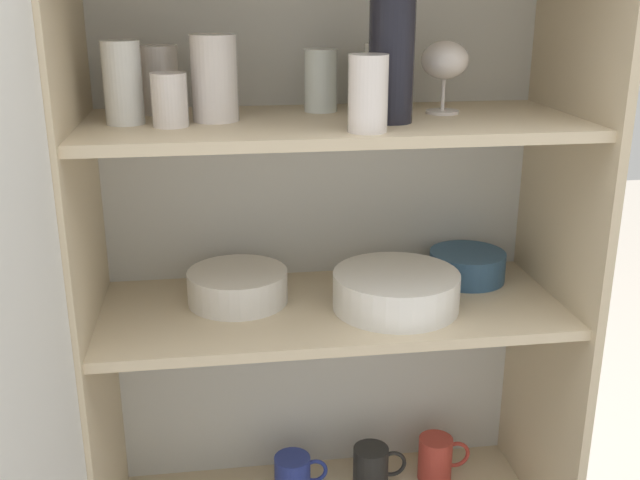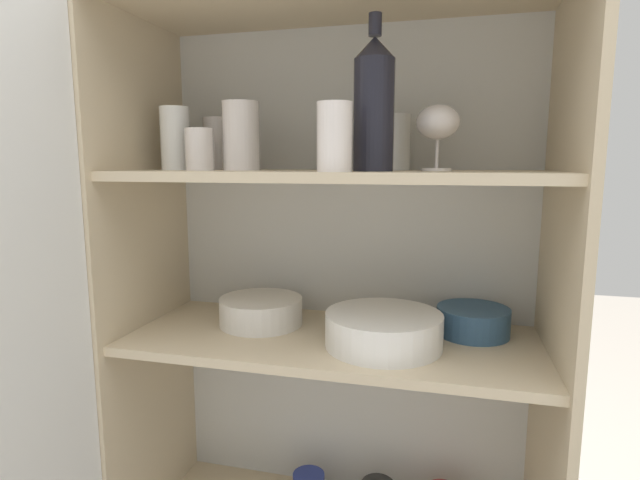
# 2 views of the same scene
# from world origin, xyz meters

# --- Properties ---
(cupboard_back_panel) EXTENTS (0.93, 0.02, 1.50)m
(cupboard_back_panel) POSITION_xyz_m (0.00, 0.38, 0.75)
(cupboard_back_panel) COLOR silver
(cupboard_back_panel) RESTS_ON ground_plane
(cupboard_side_left) EXTENTS (0.02, 0.40, 1.50)m
(cupboard_side_left) POSITION_xyz_m (-0.46, 0.18, 0.75)
(cupboard_side_left) COLOR #CCB793
(cupboard_side_left) RESTS_ON ground_plane
(cupboard_side_right) EXTENTS (0.02, 0.40, 1.50)m
(cupboard_side_right) POSITION_xyz_m (0.46, 0.18, 0.75)
(cupboard_side_right) COLOR #CCB793
(cupboard_side_right) RESTS_ON ground_plane
(shelf_board_middle) EXTENTS (0.90, 0.37, 0.02)m
(shelf_board_middle) POSITION_xyz_m (0.00, 0.18, 0.79)
(shelf_board_middle) COLOR beige
(shelf_board_upper) EXTENTS (0.90, 0.37, 0.02)m
(shelf_board_upper) POSITION_xyz_m (0.00, 0.18, 1.15)
(shelf_board_upper) COLOR beige
(tumbler_glass_0) EXTENTS (0.06, 0.06, 0.12)m
(tumbler_glass_0) POSITION_xyz_m (-0.01, 0.28, 1.22)
(tumbler_glass_0) COLOR white
(tumbler_glass_0) RESTS_ON shelf_board_upper
(tumbler_glass_1) EXTENTS (0.07, 0.07, 0.13)m
(tumbler_glass_1) POSITION_xyz_m (0.04, 0.05, 1.23)
(tumbler_glass_1) COLOR silver
(tumbler_glass_1) RESTS_ON shelf_board_upper
(tumbler_glass_2) EXTENTS (0.06, 0.06, 0.09)m
(tumbler_glass_2) POSITION_xyz_m (-0.29, 0.15, 1.21)
(tumbler_glass_2) COLOR silver
(tumbler_glass_2) RESTS_ON shelf_board_upper
(tumbler_glass_3) EXTENTS (0.07, 0.07, 0.13)m
(tumbler_glass_3) POSITION_xyz_m (-0.31, 0.29, 1.23)
(tumbler_glass_3) COLOR silver
(tumbler_glass_3) RESTS_ON shelf_board_upper
(tumbler_glass_4) EXTENTS (0.07, 0.07, 0.14)m
(tumbler_glass_4) POSITION_xyz_m (-0.37, 0.19, 1.24)
(tumbler_glass_4) COLOR white
(tumbler_glass_4) RESTS_ON shelf_board_upper
(tumbler_glass_5) EXTENTS (0.08, 0.08, 0.12)m
(tumbler_glass_5) POSITION_xyz_m (0.12, 0.30, 1.23)
(tumbler_glass_5) COLOR white
(tumbler_glass_5) RESTS_ON shelf_board_upper
(tumbler_glass_6) EXTENTS (0.08, 0.08, 0.15)m
(tumbler_glass_6) POSITION_xyz_m (-0.21, 0.20, 1.24)
(tumbler_glass_6) COLOR silver
(tumbler_glass_6) RESTS_ON shelf_board_upper
(wine_glass_0) EXTENTS (0.09, 0.09, 0.13)m
(wine_glass_0) POSITION_xyz_m (0.21, 0.22, 1.26)
(wine_glass_0) COLOR silver
(wine_glass_0) RESTS_ON shelf_board_upper
(wine_bottle) EXTENTS (0.08, 0.08, 0.30)m
(wine_bottle) POSITION_xyz_m (0.09, 0.14, 1.29)
(wine_bottle) COLOR black
(wine_bottle) RESTS_ON shelf_board_upper
(plate_stack_white) EXTENTS (0.24, 0.24, 0.07)m
(plate_stack_white) POSITION_xyz_m (0.12, 0.15, 0.84)
(plate_stack_white) COLOR white
(plate_stack_white) RESTS_ON shelf_board_middle
(mixing_bowl_large) EXTENTS (0.20, 0.20, 0.06)m
(mixing_bowl_large) POSITION_xyz_m (-0.18, 0.23, 0.83)
(mixing_bowl_large) COLOR silver
(mixing_bowl_large) RESTS_ON shelf_board_middle
(serving_bowl_small) EXTENTS (0.16, 0.16, 0.06)m
(serving_bowl_small) POSITION_xyz_m (0.30, 0.28, 0.83)
(serving_bowl_small) COLOR #33567A
(serving_bowl_small) RESTS_ON shelf_board_middle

